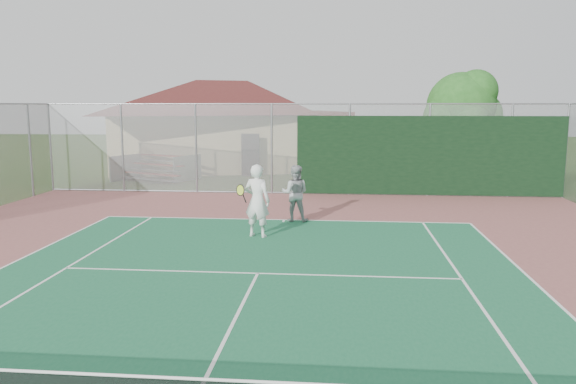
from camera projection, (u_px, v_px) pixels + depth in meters
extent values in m
cylinder|color=white|center=(154.00, 377.00, 5.10)|extent=(11.77, 0.03, 0.03)
cylinder|color=gray|center=(51.00, 148.00, 22.63)|extent=(0.08, 0.08, 3.50)
cylinder|color=gray|center=(122.00, 148.00, 22.36)|extent=(0.08, 0.08, 3.50)
cylinder|color=gray|center=(196.00, 149.00, 22.08)|extent=(0.08, 0.08, 3.50)
cylinder|color=gray|center=(272.00, 149.00, 21.81)|extent=(0.08, 0.08, 3.50)
cylinder|color=gray|center=(349.00, 150.00, 21.53)|extent=(0.08, 0.08, 3.50)
cylinder|color=gray|center=(429.00, 150.00, 21.25)|extent=(0.08, 0.08, 3.50)
cylinder|color=gray|center=(510.00, 151.00, 20.98)|extent=(0.08, 0.08, 3.50)
cylinder|color=gray|center=(566.00, 151.00, 20.80)|extent=(0.08, 0.08, 3.50)
cylinder|color=gray|center=(297.00, 104.00, 21.45)|extent=(20.00, 0.05, 0.05)
cylinder|color=gray|center=(297.00, 193.00, 21.98)|extent=(20.00, 0.05, 0.05)
cube|color=#999EA0|center=(297.00, 149.00, 21.71)|extent=(20.00, 0.02, 3.50)
cube|color=black|center=(429.00, 156.00, 21.24)|extent=(10.00, 0.04, 3.00)
cylinder|color=gray|center=(30.00, 151.00, 21.16)|extent=(0.08, 0.08, 3.50)
cube|color=#C9B480|center=(227.00, 141.00, 31.42)|extent=(13.51, 10.73, 2.96)
cube|color=maroon|center=(226.00, 113.00, 31.18)|extent=(14.12, 11.34, 0.18)
pyramid|color=maroon|center=(226.00, 81.00, 30.92)|extent=(14.86, 11.80, 1.78)
cube|color=black|center=(250.00, 155.00, 27.39)|extent=(0.89, 0.06, 2.08)
cube|color=maroon|center=(152.00, 174.00, 25.39)|extent=(3.00, 1.59, 0.05)
cube|color=#B2B5BA|center=(150.00, 179.00, 25.16)|extent=(2.99, 1.57, 0.04)
cube|color=maroon|center=(156.00, 164.00, 25.90)|extent=(3.00, 1.59, 0.05)
cube|color=#B2B5BA|center=(154.00, 170.00, 25.68)|extent=(2.99, 1.57, 0.04)
cube|color=maroon|center=(160.00, 155.00, 26.42)|extent=(3.00, 1.59, 0.05)
cube|color=#B2B5BA|center=(158.00, 160.00, 26.19)|extent=(2.99, 1.57, 0.04)
cube|color=#B2B5BA|center=(125.00, 167.00, 26.06)|extent=(0.85, 1.75, 1.16)
cube|color=#B2B5BA|center=(188.00, 168.00, 25.79)|extent=(0.85, 1.75, 1.16)
cylinder|color=#332012|center=(459.00, 153.00, 25.07)|extent=(0.34, 0.34, 2.63)
sphere|color=#20581B|center=(461.00, 107.00, 24.75)|extent=(3.01, 3.01, 3.01)
sphere|color=#20581B|center=(479.00, 115.00, 25.01)|extent=(2.07, 2.07, 2.07)
sphere|color=#20581B|center=(445.00, 117.00, 24.52)|extent=(1.88, 1.88, 1.88)
sphere|color=#20581B|center=(469.00, 120.00, 23.99)|extent=(1.69, 1.69, 1.69)
sphere|color=#20581B|center=(451.00, 111.00, 25.55)|extent=(1.88, 1.88, 1.88)
sphere|color=#20581B|center=(476.00, 91.00, 24.41)|extent=(1.88, 1.88, 1.88)
imported|color=white|center=(257.00, 201.00, 14.65)|extent=(0.80, 0.64, 1.92)
imported|color=#A8AAAD|center=(295.00, 194.00, 16.66)|extent=(0.85, 0.68, 1.68)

